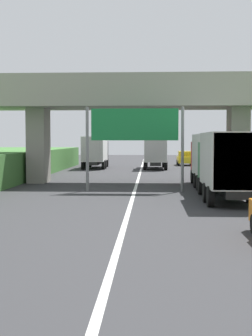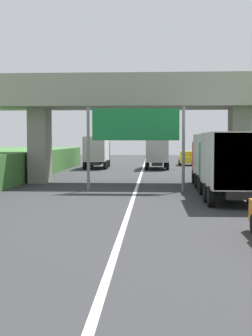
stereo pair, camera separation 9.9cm
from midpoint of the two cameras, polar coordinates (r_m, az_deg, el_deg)
name	(u,v)px [view 2 (the right image)]	position (r m, az deg, el deg)	size (l,w,h in m)	color
lane_centre_stripe	(135,194)	(27.17, 1.14, -3.11)	(0.20, 96.72, 0.01)	white
overpass_bridge	(138,104)	(34.18, 1.58, 7.72)	(40.00, 4.80, 7.55)	gray
overhead_highway_sign	(136,130)	(28.48, 1.26, 4.62)	(5.88, 0.18, 5.05)	slate
truck_white	(157,151)	(50.92, 3.77, 2.07)	(2.44, 7.30, 3.44)	black
truck_green	(227,163)	(24.45, 12.13, 0.63)	(2.44, 7.30, 3.44)	black
truck_black	(97,151)	(52.00, -3.40, 2.10)	(2.44, 7.30, 3.44)	black
truck_red	(213,158)	(31.43, 10.48, 1.24)	(2.44, 7.30, 3.44)	black
car_yellow	(187,158)	(58.39, 7.32, 1.16)	(1.86, 4.10, 1.72)	gold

